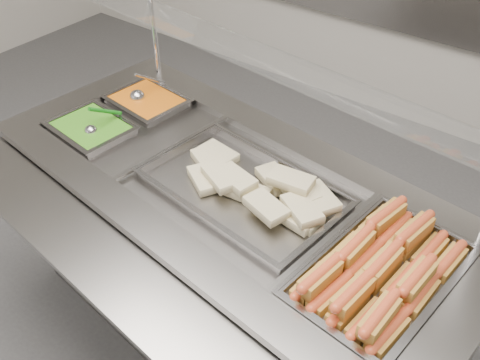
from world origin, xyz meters
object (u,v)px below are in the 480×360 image
Objects in this scene: steam_counter at (231,264)px; ladle at (138,96)px; sneeze_guard at (274,65)px; pan_hotdogs at (380,280)px; pan_wraps at (242,192)px; serving_spoon at (94,128)px.

ladle is (-0.62, 0.19, 0.42)m from steam_counter.
sneeze_guard reaches higher than pan_hotdogs.
pan_wraps is 3.97× the size of serving_spoon.
pan_hotdogs is 1.16m from serving_spoon.
sneeze_guard is 2.87× the size of pan_hotdogs.
serving_spoon is at bearing -172.40° from steam_counter.
steam_counter is 0.77m from ladle.
serving_spoon is (0.04, -0.27, 0.00)m from ladle.
pan_wraps is 0.64m from serving_spoon.
serving_spoon is (-0.60, -0.28, -0.33)m from sneeze_guard.
sneeze_guard is at bearing 83.91° from steam_counter.
ladle reaches higher than serving_spoon.
serving_spoon is (-1.16, -0.02, 0.05)m from pan_hotdogs.
pan_hotdogs is 3.02× the size of ladle.
steam_counter is 0.78m from sneeze_guard.
ladle reaches higher than pan_wraps.
pan_wraps reaches higher than steam_counter.
serving_spoon is (-0.64, -0.07, 0.03)m from pan_wraps.
steam_counter is at bearing 173.90° from pan_wraps.
sneeze_guard is at bearing 154.62° from pan_hotdogs.
steam_counter is 1.17× the size of sneeze_guard.
pan_wraps is 0.70m from ladle.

